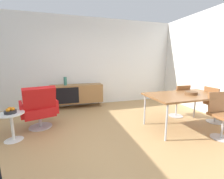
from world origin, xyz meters
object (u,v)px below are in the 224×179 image
object	(u,v)px
wooden_bowl_on_table	(191,93)
fruit_bowl	(10,111)
dining_table	(185,96)
lounge_chair_red	(39,107)
vase_cobalt	(65,81)
dining_chair_back_right	(179,99)
dining_chair_front_right	(221,113)
side_table_round	(12,124)
dining_chair_far_end	(215,103)
sideboard	(77,94)

from	to	relation	value
wooden_bowl_on_table	fruit_bowl	distance (m)	3.57
dining_table	lounge_chair_red	size ratio (longest dim) A/B	1.69
lounge_chair_red	fruit_bowl	size ratio (longest dim) A/B	4.73
vase_cobalt	dining_table	xyz separation A→B (m)	(2.42, -2.21, -0.15)
wooden_bowl_on_table	dining_chair_back_right	size ratio (longest dim) A/B	0.30
dining_chair_front_right	fruit_bowl	world-z (taller)	dining_chair_front_right
lounge_chair_red	side_table_round	bearing A→B (deg)	-135.37
lounge_chair_red	wooden_bowl_on_table	bearing A→B (deg)	-15.97
wooden_bowl_on_table	fruit_bowl	bearing A→B (deg)	172.10
dining_chair_far_end	side_table_round	xyz separation A→B (m)	(-4.28, 0.46, -0.15)
vase_cobalt	dining_table	bearing A→B (deg)	-42.38
lounge_chair_red	dining_chair_far_end	bearing A→B (deg)	-12.65
fruit_bowl	dining_chair_back_right	bearing A→B (deg)	1.40
wooden_bowl_on_table	vase_cobalt	bearing A→B (deg)	138.95
lounge_chair_red	dining_chair_back_right	bearing A→B (deg)	-5.35
vase_cobalt	dining_table	size ratio (longest dim) A/B	0.16
side_table_round	dining_table	bearing A→B (deg)	-7.83
dining_table	fruit_bowl	distance (m)	3.42
dining_chair_front_right	lounge_chair_red	bearing A→B (deg)	156.77
dining_chair_back_right	lounge_chair_red	size ratio (longest dim) A/B	0.90
vase_cobalt	side_table_round	size ratio (longest dim) A/B	0.48
vase_cobalt	lounge_chair_red	xyz separation A→B (m)	(-0.56, -1.34, -0.38)
vase_cobalt	dining_table	distance (m)	3.28
vase_cobalt	dining_chair_back_right	size ratio (longest dim) A/B	0.29
sideboard	dining_table	bearing A→B (deg)	-46.34
dining_chair_back_right	dining_table	bearing A→B (deg)	-121.86
dining_chair_front_right	fruit_bowl	distance (m)	3.88
side_table_round	dining_chair_front_right	bearing A→B (deg)	-15.33
wooden_bowl_on_table	dining_chair_back_right	distance (m)	0.69
vase_cobalt	lounge_chair_red	size ratio (longest dim) A/B	0.26
dining_table	lounge_chair_red	world-z (taller)	lounge_chair_red
dining_chair_far_end	fruit_bowl	xyz separation A→B (m)	(-4.28, 0.46, 0.09)
sideboard	lounge_chair_red	distance (m)	1.60
dining_chair_front_right	dining_chair_back_right	size ratio (longest dim) A/B	1.00
dining_table	wooden_bowl_on_table	size ratio (longest dim) A/B	6.15
vase_cobalt	fruit_bowl	size ratio (longest dim) A/B	1.24
sideboard	dining_chair_front_right	world-z (taller)	dining_chair_front_right
dining_chair_far_end	side_table_round	world-z (taller)	dining_chair_far_end
vase_cobalt	dining_chair_front_right	distance (m)	3.94
side_table_round	vase_cobalt	bearing A→B (deg)	61.03
dining_table	fruit_bowl	world-z (taller)	dining_table
sideboard	dining_table	xyz separation A→B (m)	(2.11, -2.21, 0.26)
vase_cobalt	side_table_round	bearing A→B (deg)	-118.97
dining_chair_back_right	side_table_round	bearing A→B (deg)	-178.57
lounge_chair_red	fruit_bowl	distance (m)	0.58
lounge_chair_red	fruit_bowl	bearing A→B (deg)	-135.49
lounge_chair_red	fruit_bowl	xyz separation A→B (m)	(-0.41, -0.40, 0.09)
dining_chair_back_right	wooden_bowl_on_table	bearing A→B (deg)	-109.59
vase_cobalt	dining_chair_front_right	world-z (taller)	vase_cobalt
dining_table	lounge_chair_red	distance (m)	3.11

